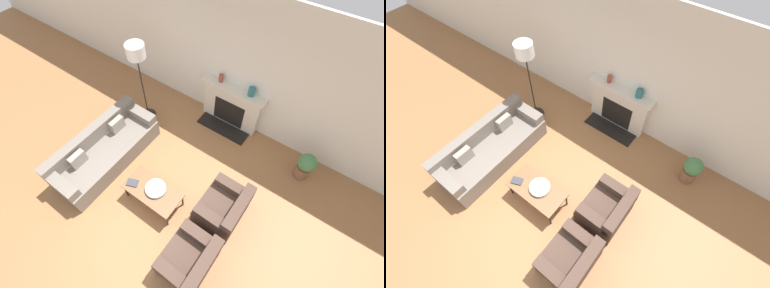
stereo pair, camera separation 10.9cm
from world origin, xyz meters
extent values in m
plane|color=#99663D|center=(0.00, 0.00, 0.00)|extent=(18.00, 18.00, 0.00)
cube|color=silver|center=(0.00, 3.06, 1.45)|extent=(18.00, 0.06, 2.90)
cube|color=beige|center=(-0.01, 2.93, 0.49)|extent=(1.33, 0.20, 0.98)
cube|color=black|center=(-0.01, 2.85, 0.36)|extent=(0.73, 0.04, 0.64)
cube|color=black|center=(-0.01, 2.65, 0.01)|extent=(1.19, 0.40, 0.02)
cube|color=beige|center=(-0.01, 2.90, 1.01)|extent=(1.45, 0.28, 0.05)
cube|color=slate|center=(-1.51, 0.54, 0.21)|extent=(0.85, 2.29, 0.42)
cube|color=slate|center=(-1.84, 0.54, 0.58)|extent=(0.20, 2.29, 0.32)
cube|color=slate|center=(-1.51, -0.50, 0.52)|extent=(0.78, 0.22, 0.19)
cube|color=slate|center=(-1.51, 1.57, 0.52)|extent=(0.78, 0.22, 0.19)
cube|color=gray|center=(-1.64, 0.02, 0.56)|extent=(0.12, 0.32, 0.28)
cube|color=gray|center=(-1.64, 1.05, 0.56)|extent=(0.12, 0.32, 0.28)
cube|color=#4C382D|center=(1.02, -0.15, 0.21)|extent=(0.74, 0.87, 0.41)
cube|color=#4C382D|center=(1.30, -0.15, 0.61)|extent=(0.18, 0.87, 0.39)
cube|color=#4C382D|center=(1.02, 0.19, 0.51)|extent=(0.66, 0.18, 0.19)
cube|color=#4C382D|center=(1.02, -0.49, 0.51)|extent=(0.66, 0.18, 0.19)
cube|color=#4C382D|center=(1.02, 0.88, 0.21)|extent=(0.74, 0.87, 0.41)
cube|color=#4C382D|center=(1.30, 0.88, 0.61)|extent=(0.18, 0.87, 0.39)
cube|color=#4C382D|center=(1.02, 1.22, 0.51)|extent=(0.66, 0.18, 0.19)
cube|color=#4C382D|center=(1.02, 0.54, 0.51)|extent=(0.66, 0.18, 0.19)
cube|color=brown|center=(-0.14, 0.39, 0.41)|extent=(1.06, 0.54, 0.03)
cylinder|color=black|center=(-0.63, 0.16, 0.20)|extent=(0.03, 0.03, 0.40)
cylinder|color=black|center=(0.35, 0.16, 0.20)|extent=(0.03, 0.03, 0.40)
cylinder|color=black|center=(-0.63, 0.62, 0.20)|extent=(0.03, 0.03, 0.40)
cylinder|color=black|center=(0.35, 0.62, 0.20)|extent=(0.03, 0.03, 0.40)
cylinder|color=silver|center=(-0.10, 0.43, 0.43)|extent=(0.13, 0.13, 0.02)
cylinder|color=silver|center=(-0.10, 0.43, 0.46)|extent=(0.38, 0.38, 0.05)
cube|color=#38383D|center=(-0.53, 0.28, 0.44)|extent=(0.24, 0.21, 0.02)
cylinder|color=black|center=(-1.68, 1.96, 0.01)|extent=(0.37, 0.37, 0.03)
cylinder|color=black|center=(-1.68, 1.96, 0.85)|extent=(0.03, 0.03, 1.64)
cylinder|color=white|center=(-1.68, 1.96, 1.77)|extent=(0.37, 0.37, 0.27)
cylinder|color=brown|center=(-0.34, 2.93, 1.12)|extent=(0.10, 0.10, 0.17)
cylinder|color=#28666B|center=(0.36, 2.93, 1.12)|extent=(0.14, 0.14, 0.17)
cylinder|color=brown|center=(1.91, 2.51, 0.16)|extent=(0.28, 0.28, 0.31)
sphere|color=#477A47|center=(1.91, 2.51, 0.47)|extent=(0.35, 0.35, 0.35)
camera|label=1|loc=(1.57, -0.80, 4.66)|focal=24.00mm
camera|label=2|loc=(1.66, -0.74, 4.66)|focal=24.00mm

